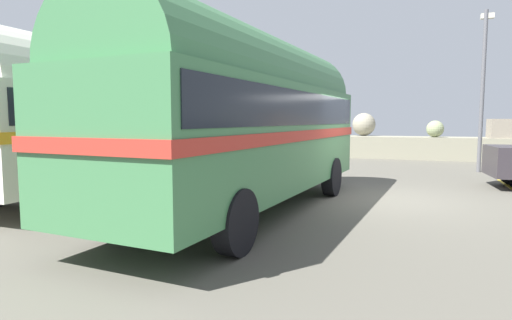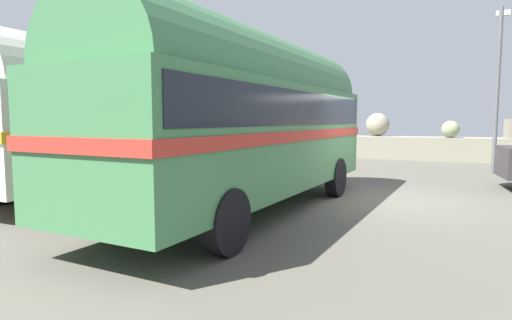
{
  "view_description": "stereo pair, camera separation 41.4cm",
  "coord_description": "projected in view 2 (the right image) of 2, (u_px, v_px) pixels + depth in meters",
  "views": [
    {
      "loc": [
        0.63,
        -10.46,
        1.93
      ],
      "look_at": [
        -2.38,
        -2.33,
        1.1
      ],
      "focal_mm": 29.59,
      "sensor_mm": 36.0,
      "label": 1
    },
    {
      "loc": [
        1.01,
        -10.31,
        1.93
      ],
      "look_at": [
        -2.38,
        -2.33,
        1.1
      ],
      "focal_mm": 29.59,
      "sensor_mm": 36.0,
      "label": 2
    }
  ],
  "objects": [
    {
      "name": "lamp_post",
      "position": [
        498.0,
        80.0,
        14.87
      ],
      "size": [
        0.44,
        0.78,
        5.83
      ],
      "color": "#5B5B60",
      "rests_on": "ground"
    },
    {
      "name": "breakwater",
      "position": [
        412.0,
        144.0,
        20.8
      ],
      "size": [
        31.36,
        2.12,
        2.49
      ],
      "color": "gray",
      "rests_on": "ground"
    },
    {
      "name": "second_coach",
      "position": [
        120.0,
        115.0,
        11.36
      ],
      "size": [
        2.57,
        8.62,
        3.7
      ],
      "rotation": [
        0.0,
        0.0,
        -0.01
      ],
      "color": "black",
      "rests_on": "ground"
    },
    {
      "name": "ground",
      "position": [
        386.0,
        201.0,
        10.02
      ],
      "size": [
        32.0,
        26.0,
        0.02
      ],
      "color": "#555248"
    },
    {
      "name": "vintage_coach",
      "position": [
        247.0,
        114.0,
        8.61
      ],
      "size": [
        3.13,
        8.75,
        3.7
      ],
      "rotation": [
        0.0,
        0.0,
        -0.08
      ],
      "color": "black",
      "rests_on": "ground"
    }
  ]
}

